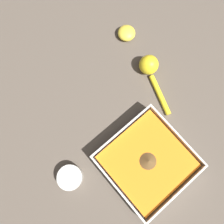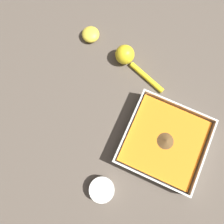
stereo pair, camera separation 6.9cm
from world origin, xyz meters
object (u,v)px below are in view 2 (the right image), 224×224
at_px(spice_bowl, 102,189).
at_px(lemon_half, 91,34).
at_px(lemon_squeezer, 128,58).
at_px(square_dish, 164,142).

bearing_deg(spice_bowl, lemon_half, -150.74).
relative_size(lemon_squeezer, lemon_half, 3.24).
height_order(spice_bowl, lemon_half, same).
distance_m(square_dish, lemon_half, 0.47).
height_order(lemon_squeezer, lemon_half, lemon_squeezer).
height_order(spice_bowl, lemon_squeezer, lemon_squeezer).
height_order(square_dish, spice_bowl, square_dish).
distance_m(lemon_squeezer, lemon_half, 0.17).
distance_m(spice_bowl, lemon_squeezer, 0.46).
height_order(square_dish, lemon_squeezer, lemon_squeezer).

